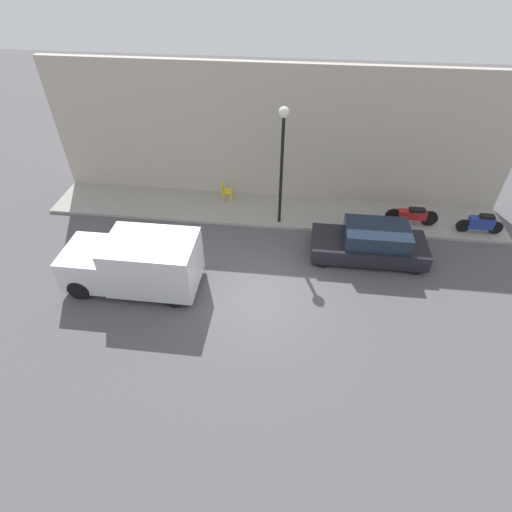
{
  "coord_description": "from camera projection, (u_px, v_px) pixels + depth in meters",
  "views": [
    {
      "loc": [
        -9.3,
        -0.99,
        9.71
      ],
      "look_at": [
        1.35,
        0.25,
        0.6
      ],
      "focal_mm": 28.0,
      "sensor_mm": 36.0,
      "label": 1
    }
  ],
  "objects": [
    {
      "name": "parked_car",
      "position": [
        371.0,
        243.0,
        14.57
      ],
      "size": [
        1.73,
        4.13,
        1.36
      ],
      "color": "black",
      "rests_on": "ground_plane"
    },
    {
      "name": "sidewalk",
      "position": [
        272.0,
        211.0,
        17.21
      ],
      "size": [
        2.4,
        18.99,
        0.12
      ],
      "color": "gray",
      "rests_on": "ground_plane"
    },
    {
      "name": "cafe_chair",
      "position": [
        225.0,
        190.0,
        17.46
      ],
      "size": [
        0.4,
        0.4,
        0.84
      ],
      "color": "yellow",
      "rests_on": "sidewalk"
    },
    {
      "name": "streetlamp",
      "position": [
        283.0,
        145.0,
        14.35
      ],
      "size": [
        0.39,
        0.39,
        4.73
      ],
      "color": "black",
      "rests_on": "sidewalk"
    },
    {
      "name": "building_facade",
      "position": [
        276.0,
        136.0,
        16.43
      ],
      "size": [
        0.3,
        18.99,
        5.69
      ],
      "color": "#B2A899",
      "rests_on": "ground_plane"
    },
    {
      "name": "ground_plane",
      "position": [
        259.0,
        296.0,
        13.41
      ],
      "size": [
        60.0,
        60.0,
        0.0
      ],
      "primitive_type": "plane",
      "color": "#514F51"
    },
    {
      "name": "delivery_van",
      "position": [
        134.0,
        263.0,
        13.23
      ],
      "size": [
        1.94,
        4.44,
        1.92
      ],
      "color": "silver",
      "rests_on": "ground_plane"
    },
    {
      "name": "motorcycle_red",
      "position": [
        412.0,
        215.0,
        16.08
      ],
      "size": [
        0.3,
        2.08,
        0.76
      ],
      "color": "#B21E1E",
      "rests_on": "sidewalk"
    },
    {
      "name": "motorcycle_blue",
      "position": [
        481.0,
        223.0,
        15.65
      ],
      "size": [
        0.3,
        1.77,
        0.83
      ],
      "color": "navy",
      "rests_on": "sidewalk"
    }
  ]
}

